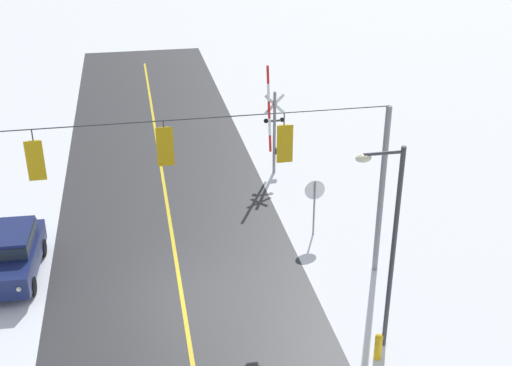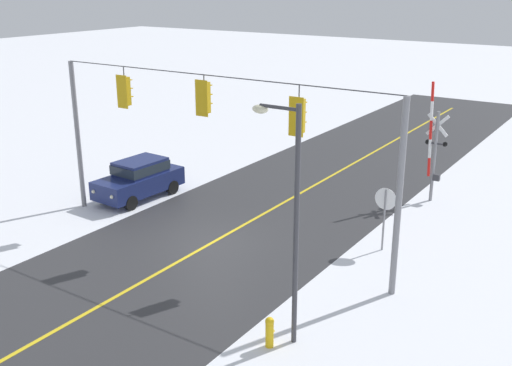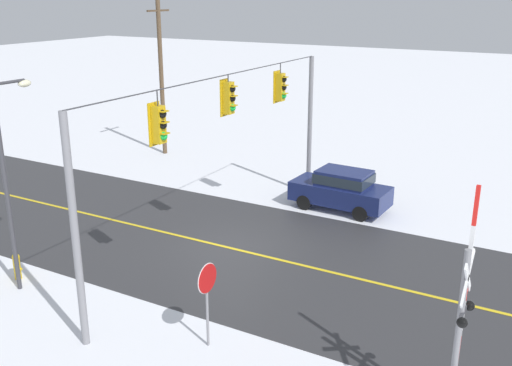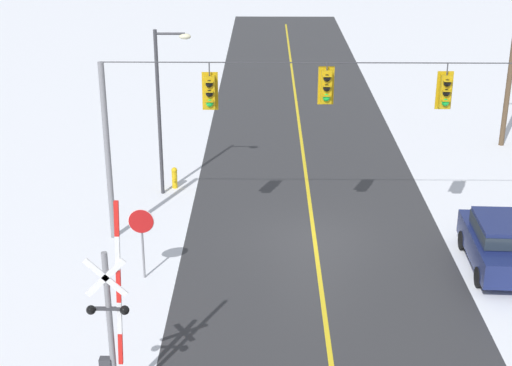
{
  "view_description": "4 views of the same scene",
  "coord_description": "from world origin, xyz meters",
  "px_view_note": "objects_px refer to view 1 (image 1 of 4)",
  "views": [
    {
      "loc": [
        1.07,
        18.89,
        13.01
      ],
      "look_at": [
        -2.98,
        -1.78,
        2.99
      ],
      "focal_mm": 46.06,
      "sensor_mm": 36.0,
      "label": 1
    },
    {
      "loc": [
        -12.84,
        16.49,
        9.3
      ],
      "look_at": [
        -1.53,
        -0.59,
        2.45
      ],
      "focal_mm": 42.82,
      "sensor_mm": 36.0,
      "label": 2
    },
    {
      "loc": [
        -16.52,
        -10.52,
        8.82
      ],
      "look_at": [
        -1.17,
        -1.86,
        3.09
      ],
      "focal_mm": 41.31,
      "sensor_mm": 36.0,
      "label": 3
    },
    {
      "loc": [
        -1.73,
        -23.7,
        11.59
      ],
      "look_at": [
        -2.01,
        -2.06,
        2.89
      ],
      "focal_mm": 53.0,
      "sensor_mm": 36.0,
      "label": 4
    }
  ],
  "objects_px": {
    "railroad_crossing": "(274,126)",
    "parked_car_navy": "(11,252)",
    "stop_sign": "(315,195)",
    "streetlamp_near": "(388,233)",
    "fire_hydrant": "(378,346)"
  },
  "relations": [
    {
      "from": "railroad_crossing",
      "to": "fire_hydrant",
      "type": "height_order",
      "value": "railroad_crossing"
    },
    {
      "from": "parked_car_navy",
      "to": "streetlamp_near",
      "type": "bearing_deg",
      "value": 151.52
    },
    {
      "from": "railroad_crossing",
      "to": "parked_car_navy",
      "type": "relative_size",
      "value": 1.23
    },
    {
      "from": "railroad_crossing",
      "to": "streetlamp_near",
      "type": "distance_m",
      "value": 13.08
    },
    {
      "from": "stop_sign",
      "to": "parked_car_navy",
      "type": "distance_m",
      "value": 11.25
    },
    {
      "from": "stop_sign",
      "to": "streetlamp_near",
      "type": "distance_m",
      "value": 7.24
    },
    {
      "from": "stop_sign",
      "to": "streetlamp_near",
      "type": "xyz_separation_m",
      "value": [
        -0.09,
        6.89,
        2.2
      ]
    },
    {
      "from": "railroad_crossing",
      "to": "parked_car_navy",
      "type": "height_order",
      "value": "railroad_crossing"
    },
    {
      "from": "parked_car_navy",
      "to": "stop_sign",
      "type": "bearing_deg",
      "value": -176.06
    },
    {
      "from": "stop_sign",
      "to": "parked_car_navy",
      "type": "relative_size",
      "value": 0.55
    },
    {
      "from": "stop_sign",
      "to": "fire_hydrant",
      "type": "xyz_separation_m",
      "value": [
        0.11,
        7.46,
        -1.25
      ]
    },
    {
      "from": "parked_car_navy",
      "to": "fire_hydrant",
      "type": "distance_m",
      "value": 12.95
    },
    {
      "from": "streetlamp_near",
      "to": "railroad_crossing",
      "type": "bearing_deg",
      "value": -88.39
    },
    {
      "from": "stop_sign",
      "to": "parked_car_navy",
      "type": "bearing_deg",
      "value": 3.94
    },
    {
      "from": "parked_car_navy",
      "to": "streetlamp_near",
      "type": "relative_size",
      "value": 0.65
    }
  ]
}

